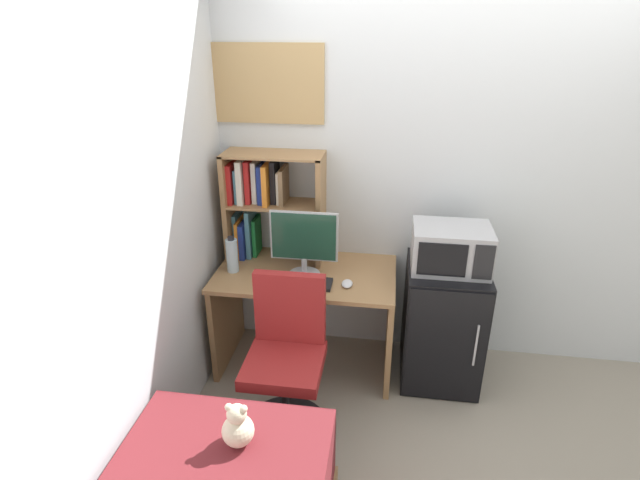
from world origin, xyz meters
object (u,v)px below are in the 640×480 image
object	(u,v)px
monitor	(304,242)
keyboard	(302,283)
teddy_bear	(238,427)
hutch_bookshelf	(263,200)
water_bottle	(232,255)
microwave	(451,248)
mini_fridge	(442,323)
wall_corkboard	(264,84)
computer_mouse	(347,284)
desk_chair	(287,366)

from	to	relation	value
monitor	keyboard	bearing A→B (deg)	-85.97
keyboard	teddy_bear	bearing A→B (deg)	-94.87
hutch_bookshelf	teddy_bear	xyz separation A→B (m)	(0.24, -1.47, -0.53)
water_bottle	hutch_bookshelf	bearing A→B (deg)	60.84
water_bottle	teddy_bear	xyz separation A→B (m)	(0.39, -1.20, -0.24)
microwave	mini_fridge	bearing A→B (deg)	-90.22
keyboard	hutch_bookshelf	bearing A→B (deg)	131.34
wall_corkboard	teddy_bear	bearing A→B (deg)	-81.90
microwave	teddy_bear	size ratio (longest dim) A/B	2.16
water_bottle	mini_fridge	bearing A→B (deg)	2.68
computer_mouse	microwave	distance (m)	0.67
wall_corkboard	keyboard	bearing A→B (deg)	-57.32
desk_chair	mini_fridge	bearing A→B (deg)	33.19
teddy_bear	keyboard	bearing A→B (deg)	85.13
water_bottle	mini_fridge	distance (m)	1.45
mini_fridge	microwave	world-z (taller)	microwave
keyboard	microwave	xyz separation A→B (m)	(0.90, 0.18, 0.22)
desk_chair	keyboard	bearing A→B (deg)	87.31
mini_fridge	hutch_bookshelf	bearing A→B (deg)	170.62
keyboard	microwave	distance (m)	0.94
hutch_bookshelf	wall_corkboard	distance (m)	0.74
hutch_bookshelf	desk_chair	size ratio (longest dim) A/B	0.77
keyboard	teddy_bear	distance (m)	1.10
keyboard	wall_corkboard	world-z (taller)	wall_corkboard
water_bottle	teddy_bear	world-z (taller)	water_bottle
teddy_bear	wall_corkboard	xyz separation A→B (m)	(-0.23, 1.58, 1.27)
mini_fridge	wall_corkboard	world-z (taller)	wall_corkboard
monitor	wall_corkboard	xyz separation A→B (m)	(-0.31, 0.38, 0.90)
hutch_bookshelf	water_bottle	distance (m)	0.43
water_bottle	teddy_bear	distance (m)	1.28
mini_fridge	teddy_bear	world-z (taller)	mini_fridge
water_bottle	computer_mouse	bearing A→B (deg)	-6.60
mini_fridge	teddy_bear	size ratio (longest dim) A/B	3.76
keyboard	wall_corkboard	distance (m)	1.28
keyboard	teddy_bear	xyz separation A→B (m)	(-0.09, -1.09, -0.13)
computer_mouse	keyboard	bearing A→B (deg)	-175.36
computer_mouse	mini_fridge	size ratio (longest dim) A/B	0.13
wall_corkboard	water_bottle	bearing A→B (deg)	-113.19
mini_fridge	desk_chair	bearing A→B (deg)	-146.81
water_bottle	monitor	bearing A→B (deg)	0.72
computer_mouse	teddy_bear	size ratio (longest dim) A/B	0.49
computer_mouse	desk_chair	size ratio (longest dim) A/B	0.11
keyboard	desk_chair	world-z (taller)	desk_chair
monitor	mini_fridge	distance (m)	1.07
wall_corkboard	desk_chair	bearing A→B (deg)	-72.07
hutch_bookshelf	computer_mouse	distance (m)	0.81
microwave	hutch_bookshelf	bearing A→B (deg)	170.75
microwave	teddy_bear	world-z (taller)	microwave
desk_chair	wall_corkboard	bearing A→B (deg)	107.93
wall_corkboard	microwave	bearing A→B (deg)	-14.62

